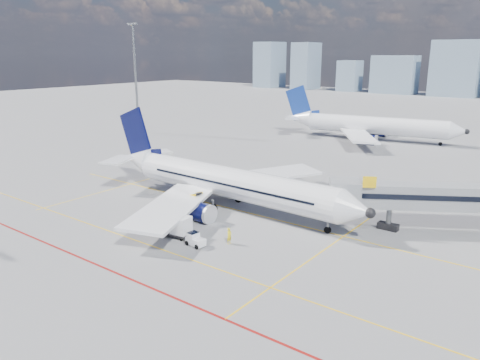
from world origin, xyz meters
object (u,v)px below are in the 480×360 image
Objects in this scene: main_aircraft at (222,181)px; second_aircraft at (368,125)px; baggage_tug at (195,239)px; cargo_dolly at (173,225)px; belt_loader at (176,202)px; ramp_worker at (229,236)px.

second_aircraft is (-3.79, 55.93, 0.00)m from main_aircraft.
cargo_dolly is (-3.65, 0.63, 0.57)m from baggage_tug.
main_aircraft is 13.14m from baggage_tug.
second_aircraft reaches higher than baggage_tug.
second_aircraft is 9.26× the size of cargo_dolly.
belt_loader reaches higher than baggage_tug.
belt_loader is at bearing 148.77° from baggage_tug.
baggage_tug is (5.87, -11.48, -2.56)m from main_aircraft.
belt_loader is at bearing 70.99° from ramp_worker.
ramp_worker is (8.31, -9.02, -2.37)m from main_aircraft.
second_aircraft reaches higher than ramp_worker.
second_aircraft is 19.19× the size of baggage_tug.
ramp_worker is at bearing -88.96° from second_aircraft.
belt_loader is at bearing 124.65° from cargo_dolly.
main_aircraft is at bearing 45.85° from belt_loader.
main_aircraft is 6.27m from belt_loader.
main_aircraft reaches higher than cargo_dolly.
ramp_worker is (12.39, -4.99, 0.16)m from belt_loader.
second_aircraft is 68.14m from baggage_tug.
ramp_worker is at bearing -45.76° from main_aircraft.
cargo_dolly is at bearing -76.87° from main_aircraft.
main_aircraft is 9.18× the size of cargo_dolly.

